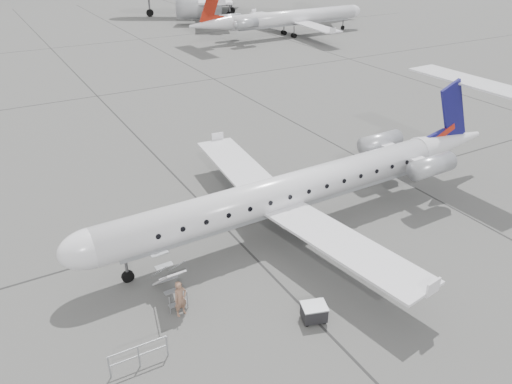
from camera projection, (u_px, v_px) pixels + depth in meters
ground at (336, 239)px, 26.47m from camera, size 320.00×320.00×0.00m
main_regional_jet at (283, 177)px, 25.66m from camera, size 25.87×18.90×6.53m
airstair at (169, 279)px, 21.80m from camera, size 0.90×2.25×2.05m
passenger at (180, 299)px, 20.93m from camera, size 0.68×0.52×1.68m
safety_railing at (139, 357)px, 18.55m from camera, size 2.20×0.13×1.00m
baggage_cart at (314, 312)px, 20.78m from camera, size 1.18×1.06×0.85m
bg_regional_right at (295, 10)px, 74.55m from camera, size 28.82×21.06×7.44m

